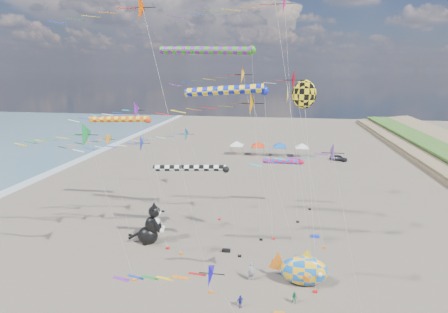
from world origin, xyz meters
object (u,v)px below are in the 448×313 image
Objects in this scene: cat_inflatable at (149,223)px; person_adult at (251,272)px; parked_car at (339,158)px; fish_inflatable at (303,270)px; child_blue at (240,301)px; child_green at (295,298)px.

cat_inflatable is 13.46m from person_adult.
cat_inflatable is 50.93m from parked_car.
cat_inflatable is 17.84m from fish_inflatable.
child_blue is at bearing -142.57° from fish_inflatable.
cat_inflatable is 1.29× the size of parked_car.
parked_car is (10.41, 48.46, -0.86)m from fish_inflatable.
cat_inflatable reaches higher than child_blue.
fish_inflatable is at bearing 1.36° from child_blue.
fish_inflatable reaches higher than person_adult.
child_green is (16.11, -8.41, -1.87)m from cat_inflatable.
cat_inflatable is at bearing 128.26° from person_adult.
person_adult is 50.83m from parked_car.
person_adult is 4.87m from child_green.
child_green is (3.95, -2.82, -0.38)m from person_adult.
cat_inflatable reaches higher than person_adult.
cat_inflatable is 4.41× the size of child_green.
child_green is at bearing -20.88° from child_blue.
child_green is 52.55m from parked_car.
parked_car is (15.19, 48.51, -0.29)m from person_adult.
cat_inflatable is at bearing 161.13° from child_green.
cat_inflatable is 4.21× the size of child_blue.
parked_car is at bearing 47.98° from cat_inflatable.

